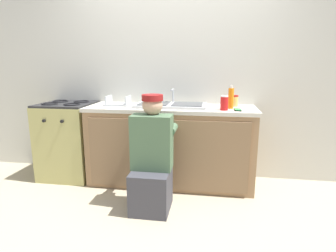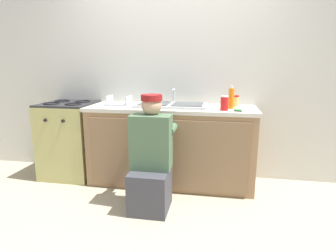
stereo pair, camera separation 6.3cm
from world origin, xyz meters
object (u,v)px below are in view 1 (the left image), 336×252
Objects in this scene: plumber_person at (152,163)px; condiment_jar at (235,101)px; dish_rack_tray at (118,103)px; sink_double_basin at (171,105)px; stove_range at (69,140)px; cell_phone at (238,110)px; soda_cup_red at (224,103)px; soap_bottle_orange at (231,98)px.

plumber_person reaches higher than condiment_jar.
condiment_jar is (1.34, 0.12, 0.04)m from dish_rack_tray.
plumber_person is 0.97m from dish_rack_tray.
plumber_person is (-0.09, -0.64, -0.47)m from sink_double_basin.
stove_range is at bearing -176.01° from condiment_jar.
cell_phone is (0.01, -0.29, -0.06)m from condiment_jar.
soap_bottle_orange reaches higher than soda_cup_red.
cell_phone is (0.14, 0.01, -0.07)m from soda_cup_red.
soap_bottle_orange is at bearing 119.80° from cell_phone.
dish_rack_tray is at bearing 1.65° from stove_range.
cell_phone is at bearing 4.93° from soda_cup_red.
sink_double_basin is 5.71× the size of cell_phone.
cell_phone is at bearing 31.08° from plumber_person.
soda_cup_red is 1.19× the size of condiment_jar.
soap_bottle_orange is (0.07, 0.13, 0.04)m from soda_cup_red.
stove_range is at bearing -178.35° from dish_rack_tray.
cell_phone is at bearing -7.20° from dish_rack_tray.
stove_range is 3.74× the size of soap_bottle_orange.
stove_range is at bearing -179.90° from sink_double_basin.
condiment_jar is (1.99, 0.14, 0.51)m from stove_range.
plumber_person is 3.94× the size of dish_rack_tray.
condiment_jar is (0.80, 0.78, 0.51)m from plumber_person.
soda_cup_red is at bearing -119.93° from soap_bottle_orange.
condiment_jar reaches higher than stove_range.
sink_double_basin is at bearing 0.10° from stove_range.
sink_double_basin reaches higher than dish_rack_tray.
sink_double_basin is 1.36m from stove_range.
stove_range is 3.34× the size of dish_rack_tray.
dish_rack_tray reaches higher than cell_phone.
stove_range is 7.30× the size of condiment_jar.
soda_cup_red reaches higher than condiment_jar.
plumber_person is at bearing -97.64° from sink_double_basin.
stove_range is 1.35m from plumber_person.
soda_cup_red is (0.59, -0.17, 0.06)m from sink_double_basin.
plumber_person is 1.05m from cell_phone.
dish_rack_tray is at bearing 171.42° from soda_cup_red.
plumber_person is at bearing -144.62° from soda_cup_red.
sink_double_basin is 2.86× the size of dish_rack_tray.
condiment_jar is (0.72, 0.14, 0.05)m from sink_double_basin.
sink_double_basin is at bearing -1.52° from dish_rack_tray.
condiment_jar is at bearing 44.17° from plumber_person.
plumber_person is 1.23m from condiment_jar.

